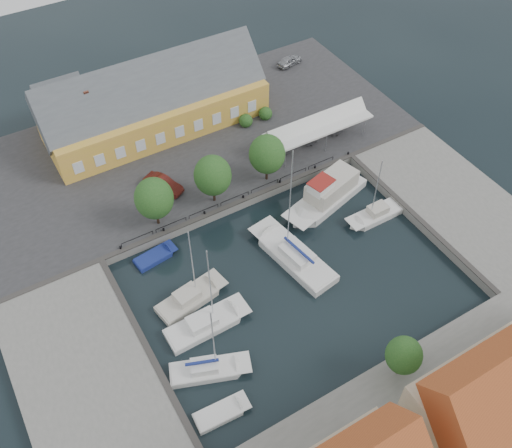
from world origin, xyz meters
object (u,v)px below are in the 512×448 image
at_px(tent_canopy, 319,126).
at_px(west_boat_d, 208,371).
at_px(car_red, 163,184).
at_px(west_boat_c, 206,325).
at_px(east_boat_b, 375,216).
at_px(center_sailboat, 294,257).
at_px(launch_nw, 155,257).
at_px(trawler, 328,195).
at_px(warehouse, 149,104).
at_px(car_silver, 290,61).
at_px(launch_sw, 221,414).
at_px(west_boat_b, 190,299).

distance_m(tent_canopy, west_boat_d, 33.78).
distance_m(car_red, west_boat_c, 19.06).
bearing_deg(east_boat_b, west_boat_c, -172.41).
relative_size(east_boat_b, west_boat_d, 0.94).
xyz_separation_m(car_red, center_sailboat, (7.83, -15.90, -1.43)).
xyz_separation_m(car_red, launch_nw, (-4.87, -8.21, -1.70)).
relative_size(car_red, trawler, 0.40).
bearing_deg(west_boat_c, launch_nw, 94.43).
bearing_deg(warehouse, east_boat_b, -60.39).
bearing_deg(car_silver, center_sailboat, 135.68).
distance_m(warehouse, car_red, 12.56).
xyz_separation_m(launch_sw, launch_nw, (2.11, 18.91, -0.00)).
height_order(east_boat_b, launch_nw, east_boat_b).
relative_size(center_sailboat, west_boat_b, 1.43).
bearing_deg(car_red, west_boat_c, -130.15).
height_order(west_boat_c, launch_sw, west_boat_c).
relative_size(car_red, west_boat_d, 0.47).
bearing_deg(tent_canopy, west_boat_d, -141.64).
xyz_separation_m(car_silver, west_boat_d, (-33.04, -37.70, -1.43)).
bearing_deg(launch_sw, west_boat_b, 76.22).
xyz_separation_m(car_silver, launch_nw, (-31.80, -22.91, -1.61)).
height_order(warehouse, car_silver, warehouse).
xyz_separation_m(warehouse, launch_nw, (-8.52, -19.93, -4.34)).
height_order(car_red, west_boat_b, west_boat_b).
distance_m(warehouse, center_sailboat, 28.23).
relative_size(tent_canopy, car_silver, 3.42).
height_order(car_silver, launch_nw, car_silver).
xyz_separation_m(warehouse, trawler, (12.30, -22.27, -3.41)).
height_order(car_silver, west_boat_c, west_boat_c).
bearing_deg(tent_canopy, west_boat_b, -151.95).
xyz_separation_m(east_boat_b, west_boat_c, (-23.17, -3.09, -0.00)).
bearing_deg(tent_canopy, car_red, 173.98).
distance_m(car_silver, west_boat_d, 50.15).
xyz_separation_m(car_silver, launch_sw, (-33.91, -41.82, -1.61)).
bearing_deg(tent_canopy, center_sailboat, -132.06).
distance_m(center_sailboat, trawler, 9.75).
xyz_separation_m(trawler, west_boat_b, (-19.98, -4.52, -0.76)).
relative_size(east_boat_b, west_boat_c, 0.82).
height_order(trawler, west_boat_b, west_boat_b).
height_order(warehouse, east_boat_b, warehouse).
height_order(car_silver, center_sailboat, center_sailboat).
bearing_deg(launch_sw, launch_nw, 83.64).
bearing_deg(center_sailboat, tent_canopy, 47.94).
bearing_deg(car_silver, west_boat_b, 121.54).
bearing_deg(east_boat_b, launch_nw, 163.15).
bearing_deg(tent_canopy, east_boat_b, -94.91).
bearing_deg(car_silver, warehouse, 84.96).
height_order(warehouse, west_boat_d, warehouse).
distance_m(east_boat_b, west_boat_b, 23.13).
relative_size(west_boat_b, west_boat_d, 1.03).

